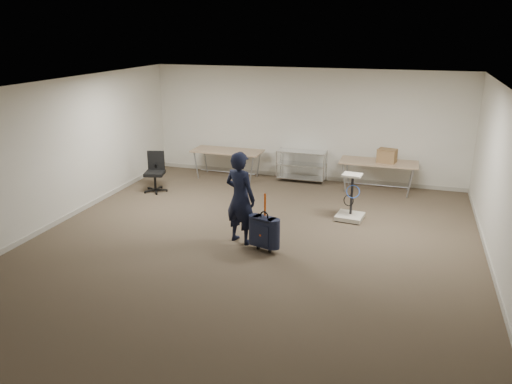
% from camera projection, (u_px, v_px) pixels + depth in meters
% --- Properties ---
extents(ground, '(9.00, 9.00, 0.00)m').
position_uv_depth(ground, '(250.00, 247.00, 8.90)').
color(ground, '#3F3226').
rests_on(ground, ground).
extents(room_shell, '(8.00, 9.00, 9.00)m').
position_uv_depth(room_shell, '(271.00, 218.00, 10.14)').
color(room_shell, silver).
rests_on(room_shell, ground).
extents(folding_table_left, '(1.80, 0.75, 0.73)m').
position_uv_depth(folding_table_left, '(227.00, 152.00, 12.81)').
color(folding_table_left, '#97785C').
rests_on(folding_table_left, ground).
extents(folding_table_right, '(1.80, 0.75, 0.73)m').
position_uv_depth(folding_table_right, '(379.00, 164.00, 11.72)').
color(folding_table_right, '#97785C').
rests_on(folding_table_right, ground).
extents(wire_shelf, '(1.22, 0.47, 0.80)m').
position_uv_depth(wire_shelf, '(302.00, 165.00, 12.57)').
color(wire_shelf, silver).
rests_on(wire_shelf, ground).
extents(person, '(0.72, 0.59, 1.69)m').
position_uv_depth(person, '(240.00, 198.00, 8.86)').
color(person, black).
rests_on(person, ground).
extents(suitcase, '(0.43, 0.32, 1.05)m').
position_uv_depth(suitcase, '(264.00, 232.00, 8.64)').
color(suitcase, black).
rests_on(suitcase, ground).
extents(office_chair, '(0.57, 0.57, 0.94)m').
position_uv_depth(office_chair, '(155.00, 179.00, 11.87)').
color(office_chair, black).
rests_on(office_chair, ground).
extents(equipment_cart, '(0.58, 0.58, 0.96)m').
position_uv_depth(equipment_cart, '(350.00, 208.00, 10.10)').
color(equipment_cart, beige).
rests_on(equipment_cart, ground).
extents(cardboard_box, '(0.47, 0.39, 0.31)m').
position_uv_depth(cardboard_box, '(387.00, 156.00, 11.62)').
color(cardboard_box, '#A26A4B').
rests_on(cardboard_box, folding_table_right).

